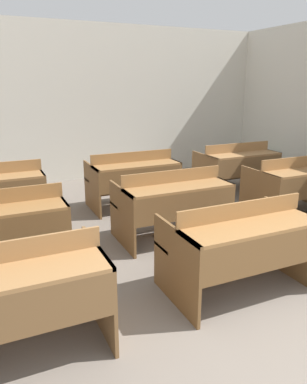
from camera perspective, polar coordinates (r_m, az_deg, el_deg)
name	(u,v)px	position (r m, az deg, el deg)	size (l,w,h in m)	color
wall_back	(96,104)	(7.57, -8.80, 13.18)	(7.19, 0.06, 2.95)	beige
bench_front_left	(10,294)	(2.83, -21.09, -14.36)	(1.31, 0.81, 0.86)	brown
bench_front_center	(241,243)	(3.50, 13.15, -7.56)	(1.31, 0.81, 0.86)	brown
bench_second_center	(173,201)	(4.56, 2.93, -1.43)	(1.31, 0.81, 0.86)	brown
bench_second_right	(297,183)	(5.75, 20.99, 1.24)	(1.31, 0.81, 0.86)	brown
bench_third_center	(133,177)	(5.75, -3.10, 2.32)	(1.31, 0.81, 0.86)	brown
bench_third_right	(237,165)	(6.72, 12.65, 4.01)	(1.31, 0.81, 0.86)	brown
wastepaper_bin	(263,164)	(8.28, 16.29, 4.07)	(0.25, 0.25, 0.40)	#1E6B33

